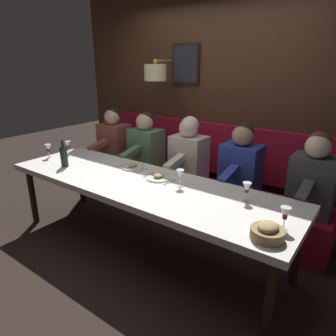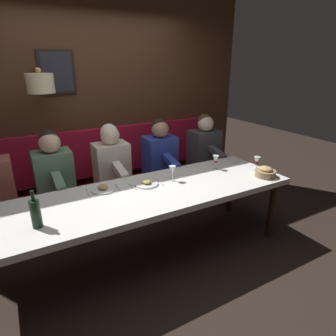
# 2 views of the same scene
# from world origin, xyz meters

# --- Properties ---
(ground_plane) EXTENTS (12.00, 12.00, 0.00)m
(ground_plane) POSITION_xyz_m (0.00, 0.00, 0.00)
(ground_plane) COLOR black
(dining_table) EXTENTS (0.90, 2.99, 0.74)m
(dining_table) POSITION_xyz_m (0.00, 0.00, 0.68)
(dining_table) COLOR silver
(dining_table) RESTS_ON ground_plane
(banquette_bench) EXTENTS (0.52, 3.19, 0.45)m
(banquette_bench) POSITION_xyz_m (0.89, 0.00, 0.23)
(banquette_bench) COLOR maroon
(banquette_bench) RESTS_ON ground_plane
(back_wall_panel) EXTENTS (0.59, 4.39, 2.90)m
(back_wall_panel) POSITION_xyz_m (1.46, 0.01, 1.36)
(back_wall_panel) COLOR #422819
(back_wall_panel) RESTS_ON ground_plane
(diner_nearest) EXTENTS (0.60, 0.40, 0.79)m
(diner_nearest) POSITION_xyz_m (0.88, -1.33, 0.82)
(diner_nearest) COLOR #3D3D42
(diner_nearest) RESTS_ON banquette_bench
(diner_near) EXTENTS (0.60, 0.40, 0.79)m
(diner_near) POSITION_xyz_m (0.88, -0.62, 0.82)
(diner_near) COLOR #283893
(diner_near) RESTS_ON banquette_bench
(diner_middle) EXTENTS (0.60, 0.40, 0.79)m
(diner_middle) POSITION_xyz_m (0.88, 0.03, 0.82)
(diner_middle) COLOR beige
(diner_middle) RESTS_ON banquette_bench
(diner_far) EXTENTS (0.60, 0.40, 0.79)m
(diner_far) POSITION_xyz_m (0.88, 0.69, 0.82)
(diner_far) COLOR #567A5B
(diner_far) RESTS_ON banquette_bench
(diner_farthest) EXTENTS (0.60, 0.40, 0.79)m
(diner_farthest) POSITION_xyz_m (0.88, 1.28, 0.82)
(diner_farthest) COLOR #934C42
(diner_farthest) RESTS_ON banquette_bench
(place_setting_0) EXTENTS (0.24, 0.32, 0.05)m
(place_setting_0) POSITION_xyz_m (0.16, -0.09, 0.75)
(place_setting_0) COLOR silver
(place_setting_0) RESTS_ON dining_table
(place_setting_1) EXTENTS (0.24, 0.32, 0.05)m
(place_setting_1) POSITION_xyz_m (0.25, 0.34, 0.75)
(place_setting_1) COLOR silver
(place_setting_1) RESTS_ON dining_table
(wine_glass_0) EXTENTS (0.07, 0.07, 0.16)m
(wine_glass_0) POSITION_xyz_m (0.17, 1.33, 0.86)
(wine_glass_0) COLOR silver
(wine_glass_0) RESTS_ON dining_table
(wine_glass_1) EXTENTS (0.07, 0.07, 0.16)m
(wine_glass_1) POSITION_xyz_m (0.17, -0.98, 0.86)
(wine_glass_1) COLOR silver
(wine_glass_1) RESTS_ON dining_table
(wine_glass_2) EXTENTS (0.07, 0.07, 0.16)m
(wine_glass_2) POSITION_xyz_m (0.12, -0.37, 0.86)
(wine_glass_2) COLOR silver
(wine_glass_2) RESTS_ON dining_table
(wine_glass_3) EXTENTS (0.07, 0.07, 0.16)m
(wine_glass_3) POSITION_xyz_m (-0.06, 1.40, 0.86)
(wine_glass_3) COLOR silver
(wine_glass_3) RESTS_ON dining_table
(wine_glass_4) EXTENTS (0.07, 0.07, 0.16)m
(wine_glass_4) POSITION_xyz_m (-0.09, -1.36, 0.86)
(wine_glass_4) COLOR silver
(wine_glass_4) RESTS_ON dining_table
(wine_bottle) EXTENTS (0.08, 0.08, 0.30)m
(wine_bottle) POSITION_xyz_m (-0.16, 0.97, 0.86)
(wine_bottle) COLOR black
(wine_bottle) RESTS_ON dining_table
(bread_bowl) EXTENTS (0.22, 0.22, 0.12)m
(bread_bowl) POSITION_xyz_m (-0.27, -1.31, 0.79)
(bread_bowl) COLOR #9E7F56
(bread_bowl) RESTS_ON dining_table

